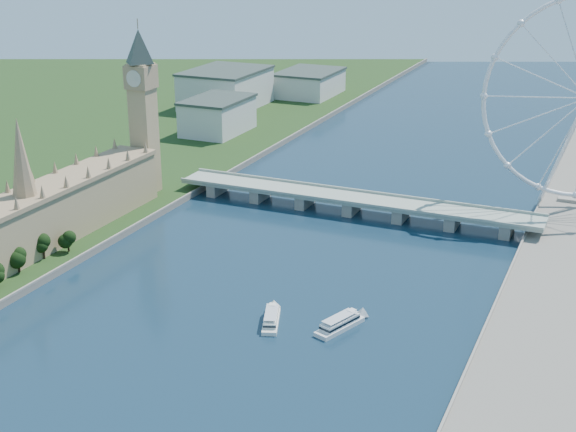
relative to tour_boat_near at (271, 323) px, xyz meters
The scene contains 6 objects.
parliament_range 145.32m from the tour_boat_near, behind, with size 24.00×200.00×70.00m.
big_ben 201.51m from the tour_boat_near, 138.80° to the left, with size 20.02×20.02×110.00m.
westminster_bridge 148.21m from the tour_boat_near, 95.85° to the left, with size 220.00×22.00×9.50m.
city_skyline 408.44m from the tour_boat_near, 86.61° to the left, with size 505.00×280.00×32.00m.
tour_boat_near is the anchor object (origin of this frame).
tour_boat_far 29.39m from the tour_boat_near, 14.01° to the left, with size 7.23×28.38×6.26m, color silver, non-canonical shape.
Camera 1 is at (144.47, -124.78, 159.96)m, focal length 50.00 mm.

